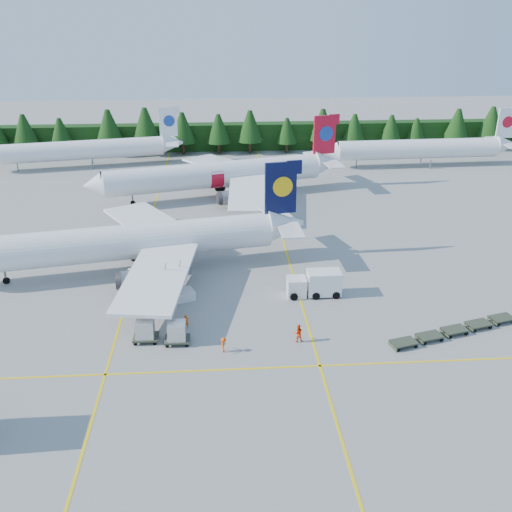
{
  "coord_description": "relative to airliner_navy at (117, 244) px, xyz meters",
  "views": [
    {
      "loc": [
        -3.11,
        -50.41,
        31.3
      ],
      "look_at": [
        1.19,
        12.1,
        3.5
      ],
      "focal_mm": 40.0,
      "sensor_mm": 36.0,
      "label": 1
    }
  ],
  "objects": [
    {
      "name": "dolly_train",
      "position": [
        36.77,
        -17.41,
        -3.41
      ],
      "size": [
        14.82,
        6.17,
        0.15
      ],
      "rotation": [
        0.0,
        0.0,
        0.26
      ],
      "color": "#373D2C",
      "rests_on": "ground"
    },
    {
      "name": "service_truck",
      "position": [
        23.62,
        -7.95,
        -2.4
      ],
      "size": [
        6.22,
        2.38,
        2.99
      ],
      "rotation": [
        0.0,
        0.0,
        0.01
      ],
      "color": "silver",
      "rests_on": "ground"
    },
    {
      "name": "airliner_navy",
      "position": [
        0.0,
        0.0,
        0.0
      ],
      "size": [
        44.14,
        36.01,
        12.93
      ],
      "rotation": [
        0.0,
        0.0,
        0.18
      ],
      "color": "silver",
      "rests_on": "ground"
    },
    {
      "name": "crew_c",
      "position": [
        12.89,
        -19.18,
        -3.1
      ],
      "size": [
        0.45,
        0.66,
        1.58
      ],
      "primitive_type": "imported",
      "rotation": [
        0.0,
        0.0,
        1.56
      ],
      "color": "#FF4A05",
      "rests_on": "ground"
    },
    {
      "name": "airliner_red",
      "position": [
        11.52,
        29.91,
        0.04
      ],
      "size": [
        44.06,
        35.79,
        13.07
      ],
      "rotation": [
        0.0,
        0.0,
        0.26
      ],
      "color": "silver",
      "rests_on": "ground"
    },
    {
      "name": "crew_b",
      "position": [
        20.4,
        -17.77,
        -2.93
      ],
      "size": [
        0.95,
        0.75,
        1.91
      ],
      "primitive_type": "imported",
      "rotation": [
        0.0,
        0.0,
        3.17
      ],
      "color": "#FF3805",
      "rests_on": "ground"
    },
    {
      "name": "taxi_stripe_a",
      "position": [
        1.9,
        3.8,
        -3.88
      ],
      "size": [
        0.25,
        120.0,
        0.01
      ],
      "primitive_type": "cube",
      "color": "yellow",
      "rests_on": "ground"
    },
    {
      "name": "treeline_hedge",
      "position": [
        15.9,
        65.8,
        -0.89
      ],
      "size": [
        220.0,
        4.0,
        6.0
      ],
      "primitive_type": "cube",
      "color": "black",
      "rests_on": "ground"
    },
    {
      "name": "airliner_far_right",
      "position": [
        53.38,
        48.21,
        -0.22
      ],
      "size": [
        40.27,
        5.55,
        11.7
      ],
      "rotation": [
        0.0,
        0.0,
        0.04
      ],
      "color": "silver",
      "rests_on": "ground"
    },
    {
      "name": "airstairs",
      "position": [
        7.57,
        -7.86,
        -3.11
      ],
      "size": [
        4.52,
        6.02,
        3.57
      ],
      "rotation": [
        0.0,
        0.0,
        0.35
      ],
      "color": "silver",
      "rests_on": "ground"
    },
    {
      "name": "airliner_far_left",
      "position": [
        -16.47,
        52.01,
        -0.26
      ],
      "size": [
        39.46,
        10.59,
        11.57
      ],
      "rotation": [
        0.0,
        0.0,
        0.19
      ],
      "color": "silver",
      "rests_on": "ground"
    },
    {
      "name": "crew_a",
      "position": [
        9.04,
        -14.49,
        -3.1
      ],
      "size": [
        0.68,
        0.58,
        1.57
      ],
      "primitive_type": "imported",
      "rotation": [
        0.0,
        0.0,
        0.44
      ],
      "color": "#E15204",
      "rests_on": "ground"
    },
    {
      "name": "ground",
      "position": [
        15.9,
        -16.2,
        -3.89
      ],
      "size": [
        320.0,
        320.0,
        0.0
      ],
      "primitive_type": "plane",
      "color": "#959691",
      "rests_on": "ground"
    },
    {
      "name": "taxi_stripe_cross",
      "position": [
        15.9,
        -22.2,
        -3.88
      ],
      "size": [
        80.0,
        0.25,
        0.01
      ],
      "primitive_type": "cube",
      "color": "yellow",
      "rests_on": "ground"
    },
    {
      "name": "taxi_stripe_b",
      "position": [
        21.9,
        3.8,
        -3.88
      ],
      "size": [
        0.25,
        120.0,
        0.01
      ],
      "primitive_type": "cube",
      "color": "yellow",
      "rests_on": "ground"
    },
    {
      "name": "uld_pair",
      "position": [
        6.66,
        -16.96,
        -2.58
      ],
      "size": [
        5.74,
        2.58,
        1.94
      ],
      "rotation": [
        0.0,
        0.0,
        -0.01
      ],
      "color": "#373D2C",
      "rests_on": "ground"
    }
  ]
}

